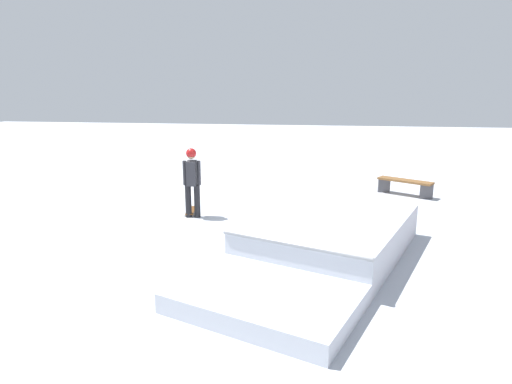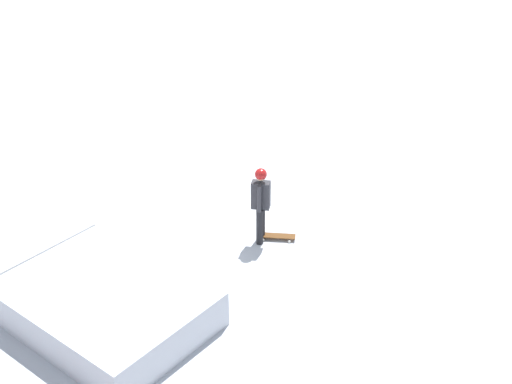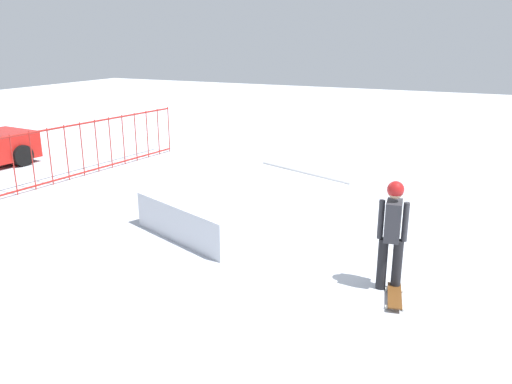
{
  "view_description": "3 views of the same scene",
  "coord_description": "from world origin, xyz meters",
  "views": [
    {
      "loc": [
        8.9,
        1.05,
        3.13
      ],
      "look_at": [
        -0.43,
        -0.44,
        0.9
      ],
      "focal_mm": 30.88,
      "sensor_mm": 36.0,
      "label": 1
    },
    {
      "loc": [
        -4.9,
        9.35,
        7.83
      ],
      "look_at": [
        -1.07,
        -2.46,
        1.0
      ],
      "focal_mm": 46.97,
      "sensor_mm": 36.0,
      "label": 2
    },
    {
      "loc": [
        -8.58,
        -3.44,
        3.73
      ],
      "look_at": [
        0.71,
        1.05,
        0.6
      ],
      "focal_mm": 36.07,
      "sensor_mm": 36.0,
      "label": 3
    }
  ],
  "objects": [
    {
      "name": "ground_plane",
      "position": [
        0.0,
        0.0,
        0.0
      ],
      "size": [
        60.0,
        60.0,
        0.0
      ],
      "primitive_type": "plane",
      "color": "#B2B7C1"
    },
    {
      "name": "skate_ramp",
      "position": [
        1.02,
        1.04,
        0.32
      ],
      "size": [
        5.97,
        4.33,
        0.74
      ],
      "rotation": [
        0.0,
        0.0,
        -0.36
      ],
      "color": "silver",
      "rests_on": "ground"
    },
    {
      "name": "skater",
      "position": [
        -1.27,
        -2.16,
        1.01
      ],
      "size": [
        0.41,
        0.44,
        1.73
      ],
      "rotation": [
        0.0,
        0.0,
        0.13
      ],
      "color": "black",
      "rests_on": "ground"
    },
    {
      "name": "skateboard",
      "position": [
        -1.58,
        -2.33,
        0.08
      ],
      "size": [
        0.82,
        0.38,
        0.09
      ],
      "rotation": [
        0.0,
        0.0,
        0.21
      ],
      "color": "#593314",
      "rests_on": "ground"
    }
  ]
}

